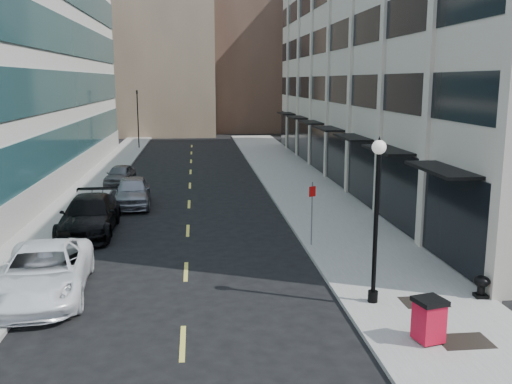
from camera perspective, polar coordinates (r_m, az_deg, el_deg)
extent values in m
plane|color=black|center=(14.53, -7.52, -18.20)|extent=(160.00, 160.00, 0.00)
cube|color=gray|center=(34.15, 5.97, -0.82)|extent=(5.00, 80.00, 0.15)
cube|color=gray|center=(34.14, -17.69, -1.29)|extent=(3.00, 80.00, 0.15)
cube|color=#BAAE9D|center=(43.02, 17.02, 13.17)|extent=(14.00, 46.00, 18.00)
cube|color=black|center=(41.13, 7.45, 3.90)|extent=(0.18, 46.00, 3.60)
cube|color=black|center=(40.82, 7.63, 10.17)|extent=(0.12, 46.00, 1.80)
cube|color=black|center=(40.92, 7.76, 15.08)|extent=(0.12, 46.00, 1.80)
cube|color=#BAAE9D|center=(24.67, 17.31, 15.06)|extent=(0.35, 0.60, 18.00)
cube|color=#BAAE9D|center=(30.28, 12.72, 14.45)|extent=(0.35, 0.60, 18.00)
cube|color=#BAAE9D|center=(36.01, 9.60, 13.99)|extent=(0.35, 0.60, 18.00)
cube|color=#BAAE9D|center=(41.82, 7.35, 13.63)|extent=(0.35, 0.60, 18.00)
cube|color=#BAAE9D|center=(47.68, 5.65, 13.34)|extent=(0.35, 0.60, 18.00)
cube|color=#BAAE9D|center=(53.57, 4.33, 13.11)|extent=(0.35, 0.60, 18.00)
cube|color=#BAAE9D|center=(59.48, 3.27, 12.92)|extent=(0.35, 0.60, 18.00)
cube|color=black|center=(21.82, 18.05, 2.14)|extent=(1.30, 4.00, 0.12)
cube|color=black|center=(27.36, 12.98, 4.12)|extent=(1.30, 4.00, 0.12)
cube|color=black|center=(33.05, 9.61, 5.41)|extent=(1.30, 4.00, 0.12)
cube|color=black|center=(38.84, 7.24, 6.30)|extent=(1.30, 4.00, 0.12)
cube|color=black|center=(44.69, 5.48, 6.95)|extent=(1.30, 4.00, 0.12)
cube|color=black|center=(50.57, 4.12, 7.45)|extent=(1.30, 4.00, 0.12)
cube|color=black|center=(56.47, 3.05, 7.84)|extent=(1.30, 4.00, 0.12)
cube|color=gray|center=(41.04, -17.83, 1.89)|extent=(0.20, 46.00, 1.80)
cube|color=#28585D|center=(40.77, -18.02, 4.80)|extent=(0.14, 45.60, 2.40)
cube|color=#28585D|center=(40.57, -18.32, 9.71)|extent=(0.14, 45.60, 2.40)
cube|color=#28585D|center=(40.67, -18.63, 14.64)|extent=(0.14, 45.60, 2.40)
cube|color=#977E63|center=(81.10, -9.54, 15.84)|extent=(14.00, 18.00, 28.00)
cube|color=brown|center=(85.59, -0.99, 17.75)|extent=(12.00, 16.00, 34.00)
cube|color=#977E63|center=(91.91, -15.50, 13.15)|extent=(12.00, 14.00, 22.00)
cube|color=#BAAE9D|center=(80.66, 6.70, 13.09)|extent=(10.00, 14.00, 20.00)
cube|color=black|center=(16.91, 20.12, -13.83)|extent=(1.40, 1.00, 0.01)
cube|color=black|center=(19.25, 16.43, -10.50)|extent=(1.40, 1.00, 0.01)
cube|color=#D8CC4C|center=(16.31, -7.35, -14.75)|extent=(0.15, 2.20, 0.01)
cube|color=#D8CC4C|center=(21.86, -7.02, -7.89)|extent=(0.15, 2.20, 0.01)
cube|color=#D8CC4C|center=(27.61, -6.83, -3.85)|extent=(0.15, 2.20, 0.01)
cube|color=#D8CC4C|center=(33.44, -6.71, -1.21)|extent=(0.15, 2.20, 0.01)
cube|color=#D8CC4C|center=(39.33, -6.63, 0.65)|extent=(0.15, 2.20, 0.01)
cube|color=#D8CC4C|center=(45.24, -6.56, 2.02)|extent=(0.15, 2.20, 0.01)
cube|color=#D8CC4C|center=(51.17, -6.52, 3.07)|extent=(0.15, 2.20, 0.01)
cube|color=#D8CC4C|center=(57.12, -6.48, 3.90)|extent=(0.15, 2.20, 0.01)
cube|color=#D8CC4C|center=(63.08, -6.45, 4.58)|extent=(0.15, 2.20, 0.01)
cylinder|color=black|center=(61.11, -11.72, 7.03)|extent=(0.12, 0.12, 6.00)
imported|color=black|center=(60.98, -11.83, 9.83)|extent=(0.66, 0.66, 1.98)
imported|color=white|center=(20.35, -20.50, -7.49)|extent=(3.33, 6.31, 1.69)
imported|color=black|center=(27.86, -16.33, -2.26)|extent=(2.53, 6.02, 1.74)
imported|color=gray|center=(33.30, -12.26, 0.03)|extent=(2.31, 5.08, 1.69)
imported|color=slate|center=(40.54, -13.44, 1.69)|extent=(2.08, 4.15, 1.36)
cube|color=red|center=(16.35, 16.90, -12.25)|extent=(0.81, 0.81, 1.08)
cube|color=black|center=(16.14, 17.01, -10.38)|extent=(0.92, 0.92, 0.13)
cylinder|color=black|center=(16.76, 15.62, -13.35)|extent=(0.06, 0.24, 0.24)
cylinder|color=black|center=(16.92, 17.02, -13.19)|extent=(0.06, 0.24, 0.24)
cylinder|color=black|center=(18.82, 11.60, -10.19)|extent=(0.32, 0.32, 0.36)
cylinder|color=black|center=(18.12, 11.89, -3.32)|extent=(0.14, 0.14, 4.61)
sphere|color=silver|center=(17.68, 12.21, 4.41)|extent=(0.44, 0.44, 0.44)
cone|color=black|center=(17.65, 12.24, 5.21)|extent=(0.12, 0.12, 0.18)
cylinder|color=slate|center=(24.34, 5.61, -2.18)|extent=(0.05, 0.05, 2.74)
cube|color=red|center=(24.12, 5.66, 0.05)|extent=(0.30, 0.16, 0.43)
cube|color=black|center=(20.22, 21.54, -9.61)|extent=(0.42, 0.42, 0.11)
cylinder|color=black|center=(20.14, 21.59, -9.01)|extent=(0.25, 0.25, 0.38)
ellipsoid|color=black|center=(20.06, 21.65, -8.30)|extent=(0.53, 0.53, 0.37)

